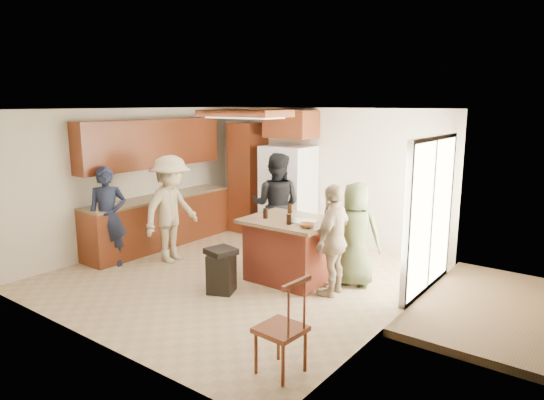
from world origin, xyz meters
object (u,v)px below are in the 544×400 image
Objects in this scene: spindle_chair at (282,330)px; person_side_right at (334,240)px; person_behind_right at (355,234)px; kitchen_island at (290,249)px; person_counter at (171,209)px; person_front_left at (108,217)px; trash_bin at (221,270)px; person_behind_left at (276,205)px; refrigerator at (288,194)px.

person_side_right is at bearing 106.56° from spindle_chair.
person_behind_right is 1.18× the size of kitchen_island.
person_counter is at bearing 1.53° from person_behind_right.
kitchen_island is at bearing 123.11° from spindle_chair.
person_front_left is 1.07× the size of person_behind_right.
person_side_right is 2.87m from person_counter.
trash_bin is at bearing 30.87° from person_behind_right.
person_behind_right is at bearing 45.28° from trash_bin.
person_front_left is at bearing 28.48° from person_behind_left.
person_behind_left reaches higher than person_side_right.
person_side_right reaches higher than trash_bin.
person_counter is at bearing -168.22° from kitchen_island.
trash_bin is 2.22m from spindle_chair.
person_counter is (-2.85, -0.34, 0.11)m from person_side_right.
person_front_left is at bearing 167.11° from spindle_chair.
person_front_left reaches higher than trash_bin.
refrigerator is at bearing 105.90° from trash_bin.
person_counter is 1.77× the size of spindle_chair.
person_behind_right is 0.85× the size of person_counter.
spindle_chair is (4.09, -0.94, -0.35)m from person_front_left.
refrigerator reaches higher than person_behind_right.
refrigerator is at bearing 13.54° from person_front_left.
trash_bin is (-0.49, -0.95, -0.16)m from kitchen_island.
trash_bin is (-1.27, -0.87, -0.45)m from person_side_right.
spindle_chair is at bearing 107.49° from person_behind_left.
spindle_chair reaches higher than kitchen_island.
trash_bin is (1.58, -0.52, -0.56)m from person_counter.
person_front_left is 4.21m from spindle_chair.
trash_bin is (-1.34, -1.35, -0.43)m from person_behind_right.
refrigerator is at bearing 125.57° from kitchen_island.
person_counter is at bearing -110.03° from refrigerator.
person_front_left is at bearing -156.21° from kitchen_island.
person_side_right is at bearing -32.93° from person_front_left.
person_side_right reaches higher than person_behind_right.
person_side_right is (-0.07, -0.49, 0.02)m from person_behind_right.
kitchen_island is (-0.78, 0.09, -0.29)m from person_side_right.
person_behind_right is 0.84× the size of refrigerator.
person_counter is at bearing 161.70° from trash_bin.
person_side_right is 0.85× the size of refrigerator.
trash_bin is (2.21, 0.24, -0.49)m from person_front_left.
refrigerator is (-2.12, 1.37, 0.15)m from person_behind_right.
person_side_right is at bearing 130.71° from person_behind_left.
trash_bin is at bearing 82.26° from person_behind_left.
person_front_left is at bearing 134.75° from person_counter.
kitchen_island is (2.07, 0.43, -0.41)m from person_counter.
refrigerator is 1.41× the size of kitchen_island.
trash_bin is at bearing -44.38° from person_front_left.
person_behind_left is 1.39× the size of kitchen_island.
person_behind_left is 1.75m from person_counter.
person_side_right is 2.44× the size of trash_bin.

